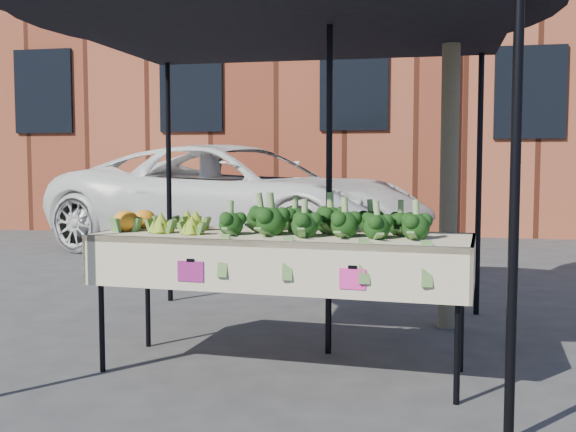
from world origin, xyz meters
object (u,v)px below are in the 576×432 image
object	(u,v)px
vehicle	(238,56)
table	(282,303)
street_tree	(451,70)
canopy	(283,160)

from	to	relation	value
vehicle	table	bearing A→B (deg)	-145.57
vehicle	street_tree	bearing A→B (deg)	-128.93
canopy	street_tree	distance (m)	1.65
table	vehicle	distance (m)	6.46
table	street_tree	distance (m)	2.44
canopy	street_tree	bearing A→B (deg)	36.93
table	canopy	xyz separation A→B (m)	(-0.12, 0.57, 0.92)
vehicle	street_tree	distance (m)	5.22
street_tree	table	bearing A→B (deg)	-126.11
canopy	vehicle	world-z (taller)	vehicle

